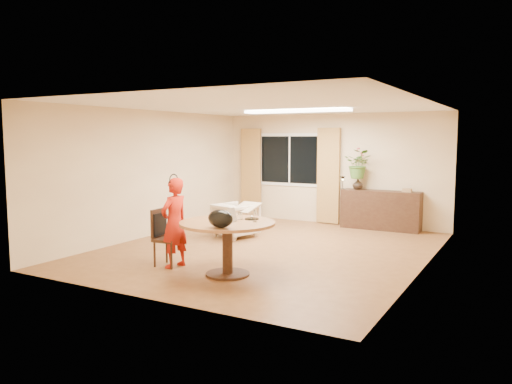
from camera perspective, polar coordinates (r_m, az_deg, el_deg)
floor at (r=9.19m, az=1.38°, el=-6.57°), size 6.50×6.50×0.00m
ceiling at (r=8.99m, az=1.42°, el=9.82°), size 6.50×6.50×0.00m
wall_back at (r=11.96m, az=8.67°, el=2.61°), size 5.50×0.00×5.50m
wall_left at (r=10.56m, az=-11.94°, el=2.08°), size 0.00×6.50×6.50m
wall_right at (r=8.10m, az=18.90°, el=0.68°), size 0.00×6.50×6.50m
window at (r=12.36m, az=3.86°, el=3.71°), size 1.70×0.03×1.30m
curtain_left at (r=12.80m, az=-0.56°, el=2.21°), size 0.55×0.08×2.25m
curtain_right at (r=11.90m, az=8.27°, el=1.85°), size 0.55×0.08×2.25m
ceiling_panel at (r=10.06m, az=4.64°, el=9.21°), size 2.20×0.35×0.05m
dining_table at (r=7.39m, az=-3.28°, el=-4.72°), size 1.41×1.41×0.80m
dining_chair at (r=8.06m, az=-9.95°, el=-5.18°), size 0.46×0.42×0.91m
child at (r=7.93m, az=-9.31°, el=-3.50°), size 0.55×0.40×1.42m
laptop at (r=7.36m, az=-3.77°, el=-2.56°), size 0.33×0.22×0.22m
tumbler at (r=7.55m, az=-1.83°, el=-2.75°), size 0.09×0.09×0.11m
wine_glass at (r=7.31m, az=-0.11°, el=-2.71°), size 0.08×0.08×0.19m
pot_lid at (r=7.55m, az=-0.48°, el=-3.02°), size 0.25×0.25×0.04m
handbag at (r=6.85m, az=-4.09°, el=-3.06°), size 0.41×0.28×0.25m
armchair at (r=10.30m, az=-2.32°, el=-3.21°), size 0.94×0.95×0.70m
throw at (r=10.06m, az=-1.15°, el=-1.33°), size 0.49×0.59×0.03m
sideboard at (r=11.44m, az=14.06°, el=-2.02°), size 1.74×0.42×0.87m
vase at (r=11.53m, az=11.56°, el=0.89°), size 0.26×0.26×0.25m
bouquet at (r=11.49m, az=11.66°, el=3.15°), size 0.62×0.54×0.66m
book_stack at (r=11.26m, az=16.88°, el=0.20°), size 0.22×0.18×0.08m
desk_lamp at (r=11.59m, az=9.88°, el=1.10°), size 0.14×0.14×0.31m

